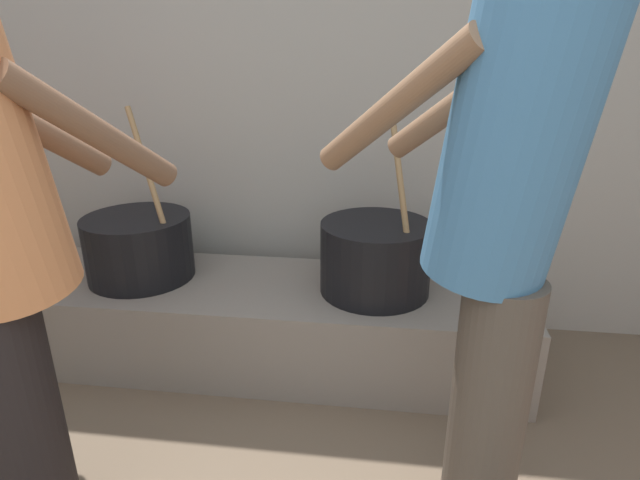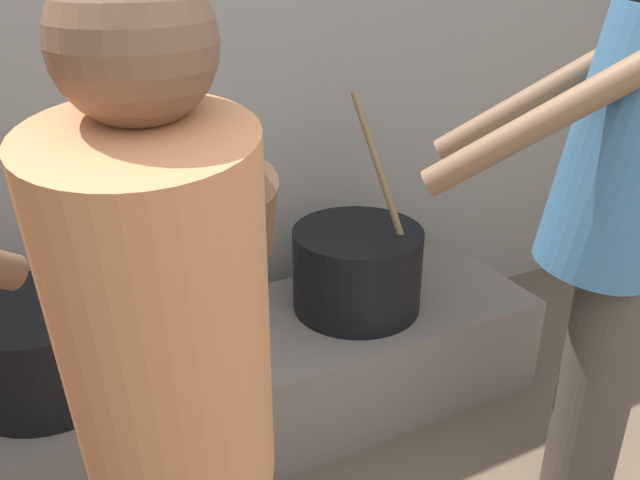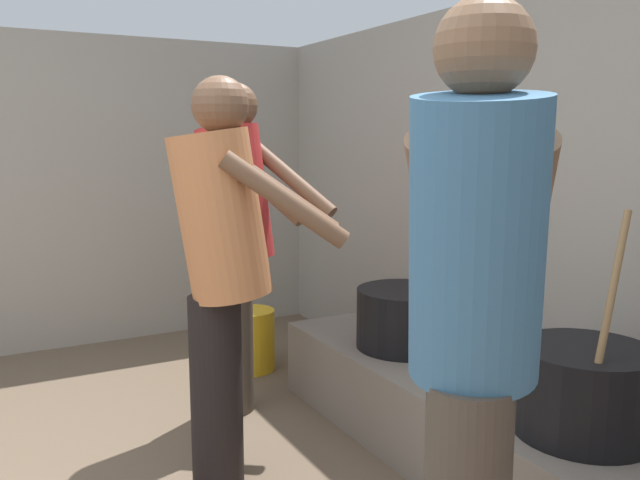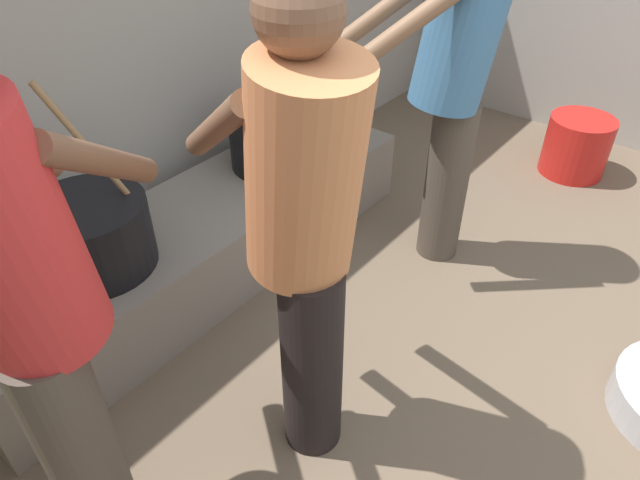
% 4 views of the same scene
% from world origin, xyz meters
% --- Properties ---
extents(block_enclosure_rear, '(5.44, 0.20, 1.97)m').
position_xyz_m(block_enclosure_rear, '(0.00, 2.47, 0.99)').
color(block_enclosure_rear, '#9E998E').
rests_on(block_enclosure_rear, ground_plane).
extents(hearth_ledge, '(2.28, 0.60, 0.37)m').
position_xyz_m(hearth_ledge, '(-0.07, 1.95, 0.18)').
color(hearth_ledge, slate).
rests_on(hearth_ledge, ground_plane).
extents(cooking_pot_main, '(0.45, 0.45, 0.75)m').
position_xyz_m(cooking_pot_main, '(0.45, 1.95, 0.52)').
color(cooking_pot_main, black).
rests_on(cooking_pot_main, hearth_ledge).
extents(cooking_pot_secondary, '(0.45, 0.45, 0.73)m').
position_xyz_m(cooking_pot_secondary, '(-0.58, 1.96, 0.51)').
color(cooking_pot_secondary, black).
rests_on(cooking_pot_secondary, hearth_ledge).
extents(cook_in_orange_shirt, '(0.54, 0.72, 1.56)m').
position_xyz_m(cook_in_orange_shirt, '(-0.44, 1.02, 0.89)').
color(cook_in_orange_shirt, black).
rests_on(cook_in_orange_shirt, ground_plane).
extents(cook_in_red_shirt, '(0.73, 0.62, 1.59)m').
position_xyz_m(cook_in_red_shirt, '(-1.06, 1.31, 0.91)').
color(cook_in_red_shirt, '#4C4238').
rests_on(cook_in_red_shirt, ground_plane).
extents(cook_in_blue_shirt, '(0.71, 0.69, 1.64)m').
position_xyz_m(cook_in_blue_shirt, '(0.74, 1.19, 0.94)').
color(cook_in_blue_shirt, '#4C4238').
rests_on(cook_in_blue_shirt, ground_plane).
extents(bucket_yellow_plastic, '(0.28, 0.28, 0.35)m').
position_xyz_m(bucket_yellow_plastic, '(-1.58, 1.58, 0.18)').
color(bucket_yellow_plastic, gold).
rests_on(bucket_yellow_plastic, ground_plane).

